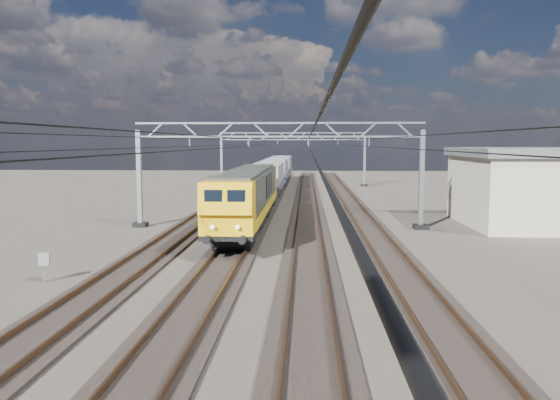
{
  "coord_description": "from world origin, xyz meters",
  "views": [
    {
      "loc": [
        1.88,
        -32.5,
        5.74
      ],
      "look_at": [
        0.33,
        -0.74,
        2.4
      ],
      "focal_mm": 35.0,
      "sensor_mm": 36.0,
      "label": 1
    }
  ],
  "objects_px": {
    "catenary_gantry_mid": "(279,170)",
    "hopper_wagon_lead": "(267,179)",
    "locomotive": "(248,195)",
    "hopper_wagon_third": "(281,166)",
    "trackside_cabinet": "(44,260)",
    "catenary_gantry_far": "(293,157)",
    "hopper_wagon_mid": "(275,171)"
  },
  "relations": [
    {
      "from": "catenary_gantry_mid",
      "to": "locomotive",
      "type": "distance_m",
      "value": 2.67
    },
    {
      "from": "catenary_gantry_far",
      "to": "hopper_wagon_mid",
      "type": "relative_size",
      "value": 1.53
    },
    {
      "from": "catenary_gantry_far",
      "to": "trackside_cabinet",
      "type": "distance_m",
      "value": 51.8
    },
    {
      "from": "hopper_wagon_lead",
      "to": "hopper_wagon_mid",
      "type": "xyz_separation_m",
      "value": [
        0.0,
        14.2,
        0.0
      ]
    },
    {
      "from": "catenary_gantry_far",
      "to": "hopper_wagon_third",
      "type": "xyz_separation_m",
      "value": [
        -2.0,
        9.3,
        -1.67
      ]
    },
    {
      "from": "catenary_gantry_far",
      "to": "hopper_wagon_lead",
      "type": "relative_size",
      "value": 1.53
    },
    {
      "from": "catenary_gantry_far",
      "to": "locomotive",
      "type": "xyz_separation_m",
      "value": [
        -2.0,
        -36.8,
        -1.58
      ]
    },
    {
      "from": "locomotive",
      "to": "trackside_cabinet",
      "type": "xyz_separation_m",
      "value": [
        -6.91,
        -14.14,
        -1.39
      ]
    },
    {
      "from": "catenary_gantry_far",
      "to": "trackside_cabinet",
      "type": "xyz_separation_m",
      "value": [
        -8.91,
        -50.94,
        -2.97
      ]
    },
    {
      "from": "hopper_wagon_third",
      "to": "trackside_cabinet",
      "type": "distance_m",
      "value": 60.64
    },
    {
      "from": "hopper_wagon_mid",
      "to": "hopper_wagon_third",
      "type": "bearing_deg",
      "value": 90.0
    },
    {
      "from": "locomotive",
      "to": "hopper_wagon_third",
      "type": "relative_size",
      "value": 1.62
    },
    {
      "from": "hopper_wagon_mid",
      "to": "trackside_cabinet",
      "type": "distance_m",
      "value": 46.57
    },
    {
      "from": "catenary_gantry_mid",
      "to": "locomotive",
      "type": "xyz_separation_m",
      "value": [
        -2.0,
        -0.8,
        -1.58
      ]
    },
    {
      "from": "trackside_cabinet",
      "to": "catenary_gantry_far",
      "type": "bearing_deg",
      "value": 63.34
    },
    {
      "from": "catenary_gantry_mid",
      "to": "hopper_wagon_third",
      "type": "xyz_separation_m",
      "value": [
        -2.0,
        45.3,
        -1.67
      ]
    },
    {
      "from": "locomotive",
      "to": "hopper_wagon_mid",
      "type": "relative_size",
      "value": 1.62
    },
    {
      "from": "hopper_wagon_lead",
      "to": "catenary_gantry_mid",
      "type": "bearing_deg",
      "value": -83.25
    },
    {
      "from": "catenary_gantry_far",
      "to": "catenary_gantry_mid",
      "type": "bearing_deg",
      "value": -90.0
    },
    {
      "from": "catenary_gantry_mid",
      "to": "hopper_wagon_mid",
      "type": "distance_m",
      "value": 31.21
    },
    {
      "from": "locomotive",
      "to": "hopper_wagon_third",
      "type": "xyz_separation_m",
      "value": [
        -0.0,
        46.1,
        -0.09
      ]
    },
    {
      "from": "hopper_wagon_mid",
      "to": "hopper_wagon_third",
      "type": "relative_size",
      "value": 1.0
    },
    {
      "from": "locomotive",
      "to": "hopper_wagon_mid",
      "type": "xyz_separation_m",
      "value": [
        -0.0,
        31.9,
        -0.09
      ]
    },
    {
      "from": "catenary_gantry_mid",
      "to": "locomotive",
      "type": "height_order",
      "value": "catenary_gantry_mid"
    },
    {
      "from": "hopper_wagon_lead",
      "to": "trackside_cabinet",
      "type": "relative_size",
      "value": 10.53
    },
    {
      "from": "catenary_gantry_far",
      "to": "hopper_wagon_third",
      "type": "relative_size",
      "value": 1.53
    },
    {
      "from": "hopper_wagon_third",
      "to": "hopper_wagon_lead",
      "type": "bearing_deg",
      "value": -90.0
    },
    {
      "from": "hopper_wagon_lead",
      "to": "trackside_cabinet",
      "type": "distance_m",
      "value": 32.6
    },
    {
      "from": "hopper_wagon_lead",
      "to": "trackside_cabinet",
      "type": "bearing_deg",
      "value": -102.25
    },
    {
      "from": "catenary_gantry_far",
      "to": "hopper_wagon_mid",
      "type": "distance_m",
      "value": 5.55
    },
    {
      "from": "hopper_wagon_lead",
      "to": "hopper_wagon_third",
      "type": "height_order",
      "value": "same"
    },
    {
      "from": "catenary_gantry_mid",
      "to": "hopper_wagon_lead",
      "type": "xyz_separation_m",
      "value": [
        -2.0,
        16.9,
        -1.67
      ]
    }
  ]
}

